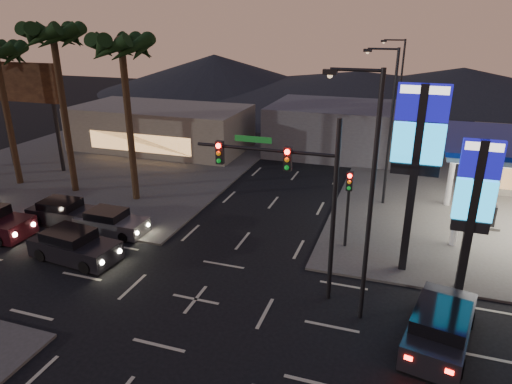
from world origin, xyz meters
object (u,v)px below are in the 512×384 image
(pylon_sign_tall, at_px, (418,144))
(suv_station, at_px, (440,327))
(car_lane_b_mid, at_px, (65,213))
(traffic_signal_mast, at_px, (293,182))
(car_lane_b_front, at_px, (111,223))
(pylon_sign_short, at_px, (475,194))
(car_lane_a_front, at_px, (74,246))

(pylon_sign_tall, relative_size, suv_station, 1.76)
(car_lane_b_mid, xyz_separation_m, suv_station, (20.97, -4.58, 0.08))
(traffic_signal_mast, relative_size, car_lane_b_front, 1.89)
(pylon_sign_short, relative_size, car_lane_a_front, 1.43)
(pylon_sign_tall, height_order, pylon_sign_short, pylon_sign_tall)
(car_lane_a_front, xyz_separation_m, car_lane_b_front, (-0.07, 3.21, -0.08))
(pylon_sign_short, height_order, car_lane_a_front, pylon_sign_short)
(car_lane_a_front, height_order, suv_station, suv_station)
(pylon_sign_short, distance_m, car_lane_b_mid, 22.35)
(car_lane_b_mid, height_order, suv_station, suv_station)
(pylon_sign_tall, distance_m, car_lane_b_front, 17.05)
(car_lane_a_front, height_order, car_lane_b_mid, car_lane_a_front)
(traffic_signal_mast, bearing_deg, pylon_sign_tall, 36.52)
(car_lane_b_front, relative_size, car_lane_b_mid, 0.95)
(pylon_sign_short, distance_m, traffic_signal_mast, 7.69)
(car_lane_b_front, bearing_deg, car_lane_b_mid, 175.30)
(pylon_sign_tall, height_order, car_lane_a_front, pylon_sign_tall)
(pylon_sign_short, xyz_separation_m, car_lane_b_front, (-18.53, 0.08, -4.02))
(suv_station, bearing_deg, car_lane_b_mid, 167.67)
(pylon_sign_tall, xyz_separation_m, pylon_sign_short, (2.50, -1.00, -1.74))
(pylon_sign_tall, height_order, traffic_signal_mast, pylon_sign_tall)
(pylon_sign_tall, relative_size, traffic_signal_mast, 1.12)
(pylon_sign_short, relative_size, car_lane_b_mid, 1.56)
(car_lane_a_front, relative_size, car_lane_b_front, 1.15)
(pylon_sign_tall, xyz_separation_m, car_lane_a_front, (-15.96, -4.12, -5.68))
(pylon_sign_tall, bearing_deg, car_lane_a_front, -165.51)
(pylon_sign_tall, distance_m, pylon_sign_short, 3.20)
(pylon_sign_short, distance_m, car_lane_a_front, 19.13)
(suv_station, bearing_deg, pylon_sign_tall, 105.89)
(pylon_sign_tall, bearing_deg, suv_station, -74.11)
(pylon_sign_tall, distance_m, car_lane_b_mid, 20.32)
(car_lane_b_front, height_order, car_lane_b_mid, car_lane_b_mid)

